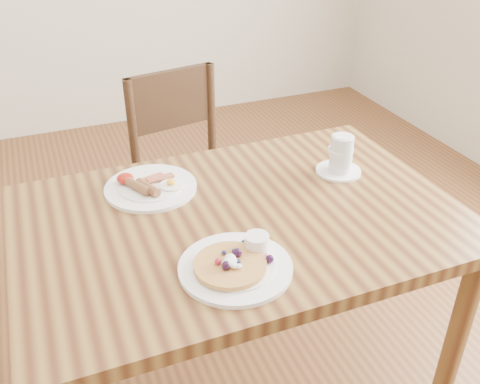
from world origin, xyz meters
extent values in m
cube|color=brown|center=(0.00, 0.00, 0.73)|extent=(1.20, 0.80, 0.04)
cylinder|color=brown|center=(0.54, -0.34, 0.35)|extent=(0.06, 0.06, 0.71)
cylinder|color=brown|center=(0.54, 0.34, 0.35)|extent=(0.06, 0.06, 0.71)
cylinder|color=brown|center=(-0.54, 0.34, 0.35)|extent=(0.06, 0.06, 0.71)
cube|color=#342113|center=(0.08, 0.68, 0.45)|extent=(0.49, 0.49, 0.04)
cylinder|color=#342113|center=(-0.06, 0.47, 0.21)|extent=(0.04, 0.04, 0.43)
cylinder|color=#342113|center=(0.29, 0.54, 0.21)|extent=(0.04, 0.04, 0.43)
cylinder|color=#342113|center=(-0.13, 0.83, 0.21)|extent=(0.04, 0.04, 0.43)
cylinder|color=#342113|center=(0.23, 0.89, 0.21)|extent=(0.04, 0.04, 0.43)
cylinder|color=#342113|center=(0.23, 0.89, 0.67)|extent=(0.04, 0.04, 0.43)
cylinder|color=#342113|center=(-0.13, 0.83, 0.67)|extent=(0.04, 0.04, 0.43)
cube|color=#342113|center=(0.05, 0.87, 0.76)|extent=(0.38, 0.10, 0.24)
cylinder|color=white|center=(-0.10, -0.22, 0.76)|extent=(0.27, 0.27, 0.01)
cylinder|color=white|center=(-0.10, -0.22, 0.76)|extent=(0.19, 0.19, 0.01)
cylinder|color=#B22D59|center=(-0.05, -0.21, 0.77)|extent=(0.07, 0.07, 0.00)
cylinder|color=#C68C47|center=(-0.11, -0.22, 0.77)|extent=(0.17, 0.17, 0.01)
ellipsoid|color=white|center=(-0.12, -0.23, 0.79)|extent=(0.03, 0.03, 0.02)
ellipsoid|color=white|center=(-0.10, -0.25, 0.79)|extent=(0.02, 0.02, 0.01)
cylinder|color=white|center=(-0.03, -0.18, 0.79)|extent=(0.06, 0.06, 0.04)
cylinder|color=#591E07|center=(-0.03, -0.18, 0.80)|extent=(0.05, 0.05, 0.00)
sphere|color=black|center=(-0.08, -0.21, 0.79)|extent=(0.02, 0.02, 0.02)
sphere|color=#1E234C|center=(-0.09, -0.18, 0.78)|extent=(0.01, 0.01, 0.01)
sphere|color=#1E234C|center=(-0.12, -0.18, 0.78)|extent=(0.01, 0.01, 0.01)
sphere|color=#B21938|center=(-0.12, -0.21, 0.79)|extent=(0.02, 0.02, 0.02)
sphere|color=black|center=(-0.12, -0.23, 0.79)|extent=(0.02, 0.02, 0.02)
sphere|color=#1E234C|center=(-0.09, -0.24, 0.78)|extent=(0.01, 0.01, 0.01)
sphere|color=#1E234C|center=(-0.03, -0.26, 0.77)|extent=(0.01, 0.01, 0.01)
sphere|color=#B21938|center=(-0.02, -0.22, 0.77)|extent=(0.01, 0.01, 0.01)
sphere|color=black|center=(-0.02, -0.18, 0.78)|extent=(0.02, 0.02, 0.02)
cylinder|color=white|center=(-0.19, 0.22, 0.76)|extent=(0.27, 0.27, 0.01)
cylinder|color=white|center=(-0.19, 0.22, 0.76)|extent=(0.19, 0.19, 0.01)
cylinder|color=brown|center=(-0.23, 0.20, 0.78)|extent=(0.06, 0.10, 0.03)
cylinder|color=brown|center=(-0.21, 0.19, 0.78)|extent=(0.06, 0.10, 0.03)
cube|color=maroon|center=(-0.18, 0.25, 0.77)|extent=(0.08, 0.04, 0.01)
cube|color=maroon|center=(-0.16, 0.24, 0.77)|extent=(0.08, 0.03, 0.01)
cylinder|color=white|center=(-0.14, 0.19, 0.77)|extent=(0.07, 0.07, 0.00)
ellipsoid|color=yellow|center=(-0.14, 0.19, 0.78)|extent=(0.03, 0.03, 0.01)
ellipsoid|color=#A5190F|center=(-0.26, 0.26, 0.78)|extent=(0.05, 0.05, 0.03)
cylinder|color=white|center=(0.37, 0.11, 0.75)|extent=(0.14, 0.14, 0.01)
imported|color=white|center=(0.37, 0.11, 0.80)|extent=(0.11, 0.11, 0.07)
cylinder|color=tan|center=(0.37, 0.11, 0.82)|extent=(0.07, 0.07, 0.00)
cylinder|color=silver|center=(0.37, 0.10, 0.81)|extent=(0.07, 0.07, 0.12)
camera|label=1|loc=(-0.46, -1.13, 1.56)|focal=40.00mm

